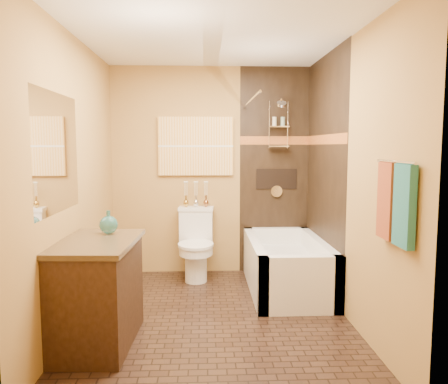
{
  "coord_description": "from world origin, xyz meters",
  "views": [
    {
      "loc": [
        -0.08,
        -3.82,
        1.55
      ],
      "look_at": [
        0.11,
        0.4,
        1.11
      ],
      "focal_mm": 35.0,
      "sensor_mm": 36.0,
      "label": 1
    }
  ],
  "objects": [
    {
      "name": "bud_vases",
      "position": [
        -0.19,
        1.39,
        0.99
      ],
      "size": [
        0.3,
        0.06,
        0.3
      ],
      "color": "gold",
      "rests_on": "toilet"
    },
    {
      "name": "towel_bar",
      "position": [
        1.15,
        -1.05,
        1.45
      ],
      "size": [
        0.02,
        0.55,
        0.02
      ],
      "primitive_type": "cylinder",
      "rotation": [
        1.57,
        0.0,
        0.0
      ],
      "color": "silver",
      "rests_on": "wall_right"
    },
    {
      "name": "toilet",
      "position": [
        -0.19,
        1.2,
        0.42
      ],
      "size": [
        0.43,
        0.63,
        0.82
      ],
      "rotation": [
        0.0,
        0.0,
        -0.07
      ],
      "color": "white",
      "rests_on": "floor"
    },
    {
      "name": "vanity",
      "position": [
        -0.92,
        -0.47,
        0.42
      ],
      "size": [
        0.62,
        0.96,
        0.83
      ],
      "rotation": [
        0.0,
        0.0,
        -0.05
      ],
      "color": "black",
      "rests_on": "floor"
    },
    {
      "name": "wall_front",
      "position": [
        0.0,
        -1.5,
        1.25
      ],
      "size": [
        2.4,
        0.02,
        2.5
      ],
      "primitive_type": "cube",
      "color": "#AD8243",
      "rests_on": "floor"
    },
    {
      "name": "teal_bottle",
      "position": [
        -0.87,
        -0.23,
        0.93
      ],
      "size": [
        0.2,
        0.2,
        0.24
      ],
      "primitive_type": null,
      "rotation": [
        0.0,
        0.0,
        0.38
      ],
      "color": "#236966",
      "rests_on": "vanity"
    },
    {
      "name": "floor",
      "position": [
        0.0,
        0.0,
        0.0
      ],
      "size": [
        3.0,
        3.0,
        0.0
      ],
      "primitive_type": "plane",
      "color": "black",
      "rests_on": "ground"
    },
    {
      "name": "wall_right",
      "position": [
        1.2,
        0.0,
        1.25
      ],
      "size": [
        0.02,
        3.0,
        2.5
      ],
      "primitive_type": "cube",
      "color": "#AD8243",
      "rests_on": "floor"
    },
    {
      "name": "mosaic_band_right",
      "position": [
        1.18,
        0.75,
        1.62
      ],
      "size": [
        0.01,
        1.5,
        0.1
      ],
      "primitive_type": "cube",
      "color": "#9A451C",
      "rests_on": "alcove_tile_right"
    },
    {
      "name": "towel_rust",
      "position": [
        1.16,
        -0.92,
        1.18
      ],
      "size": [
        0.05,
        0.22,
        0.52
      ],
      "primitive_type": "cube",
      "color": "maroon",
      "rests_on": "towel_bar"
    },
    {
      "name": "vanity_mirror",
      "position": [
        -1.19,
        -0.47,
        1.5
      ],
      "size": [
        0.01,
        1.0,
        0.9
      ],
      "primitive_type": "cube",
      "color": "white",
      "rests_on": "wall_left"
    },
    {
      "name": "wall_back",
      "position": [
        0.0,
        1.5,
        1.25
      ],
      "size": [
        2.4,
        0.02,
        2.5
      ],
      "primitive_type": "cube",
      "color": "#AD8243",
      "rests_on": "floor"
    },
    {
      "name": "alcove_tile_right",
      "position": [
        1.19,
        0.75,
        1.25
      ],
      "size": [
        0.01,
        1.5,
        2.5
      ],
      "primitive_type": "cube",
      "color": "black",
      "rests_on": "wall_right"
    },
    {
      "name": "alcove_niche",
      "position": [
        0.8,
        1.48,
        1.15
      ],
      "size": [
        0.5,
        0.01,
        0.25
      ],
      "primitive_type": "cube",
      "color": "black",
      "rests_on": "alcove_tile_back"
    },
    {
      "name": "mosaic_band_back",
      "position": [
        0.78,
        1.48,
        1.62
      ],
      "size": [
        0.85,
        0.01,
        0.1
      ],
      "primitive_type": "cube",
      "color": "#9A451C",
      "rests_on": "alcove_tile_back"
    },
    {
      "name": "ceiling",
      "position": [
        0.0,
        0.0,
        2.5
      ],
      "size": [
        3.0,
        3.0,
        0.0
      ],
      "primitive_type": "plane",
      "color": "silver",
      "rests_on": "wall_back"
    },
    {
      "name": "sunset_painting",
      "position": [
        -0.19,
        1.48,
        1.55
      ],
      "size": [
        0.9,
        0.04,
        0.7
      ],
      "primitive_type": "cube",
      "color": "gold",
      "rests_on": "wall_back"
    },
    {
      "name": "bathtub",
      "position": [
        0.8,
        0.75,
        0.22
      ],
      "size": [
        0.8,
        1.5,
        0.55
      ],
      "color": "white",
      "rests_on": "floor"
    },
    {
      "name": "shower_fixtures",
      "position": [
        0.8,
        1.38,
        1.67
      ],
      "size": [
        0.24,
        0.33,
        1.16
      ],
      "color": "silver",
      "rests_on": "floor"
    },
    {
      "name": "alcove_tile_back",
      "position": [
        0.78,
        1.49,
        1.25
      ],
      "size": [
        0.85,
        0.01,
        2.5
      ],
      "primitive_type": "cube",
      "color": "black",
      "rests_on": "wall_back"
    },
    {
      "name": "towel_teal",
      "position": [
        1.16,
        -1.18,
        1.18
      ],
      "size": [
        0.05,
        0.22,
        0.52
      ],
      "primitive_type": "cube",
      "color": "#1D635E",
      "rests_on": "towel_bar"
    },
    {
      "name": "curtain_rod",
      "position": [
        0.4,
        0.75,
        2.02
      ],
      "size": [
        0.03,
        1.55,
        0.03
      ],
      "primitive_type": "cylinder",
      "rotation": [
        1.57,
        0.0,
        0.0
      ],
      "color": "silver",
      "rests_on": "wall_back"
    },
    {
      "name": "wall_left",
      "position": [
        -1.2,
        0.0,
        1.25
      ],
      "size": [
        0.02,
        3.0,
        2.5
      ],
      "primitive_type": "cube",
      "color": "#AD8243",
      "rests_on": "floor"
    }
  ]
}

